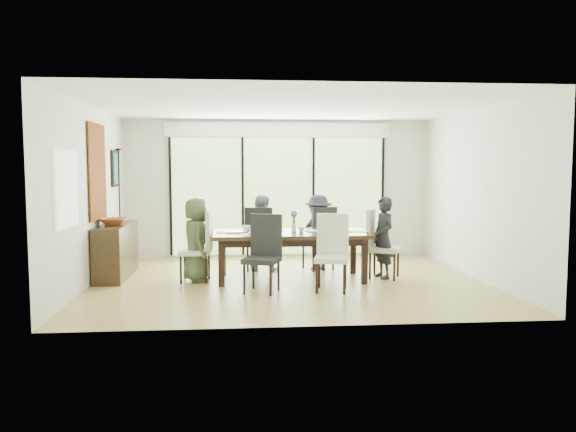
{
  "coord_description": "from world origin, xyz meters",
  "views": [
    {
      "loc": [
        -0.77,
        -8.59,
        1.78
      ],
      "look_at": [
        0.0,
        0.25,
        1.0
      ],
      "focal_mm": 35.0,
      "sensor_mm": 36.0,
      "label": 1
    }
  ],
  "objects": [
    {
      "name": "foliage_right",
      "position": [
        2.2,
        5.0,
        1.26
      ],
      "size": [
        2.8,
        2.8,
        2.8
      ],
      "primitive_type": "sphere",
      "color": "#14380F",
      "rests_on": "ground"
    },
    {
      "name": "placemat_paper",
      "position": [
        -0.51,
        -0.17,
        0.76
      ],
      "size": [
        0.44,
        0.32,
        0.01
      ],
      "primitive_type": "cube",
      "color": "white",
      "rests_on": "table_top"
    },
    {
      "name": "wall_back",
      "position": [
        0.0,
        2.51,
        1.35
      ],
      "size": [
        6.0,
        0.02,
        2.7
      ],
      "primitive_type": "cube",
      "color": "beige",
      "rests_on": "floor"
    },
    {
      "name": "rail_top",
      "position": [
        0.0,
        4.2,
        0.55
      ],
      "size": [
        6.0,
        0.08,
        0.06
      ],
      "primitive_type": "cube",
      "color": "#523923",
      "rests_on": "deck"
    },
    {
      "name": "cup_b",
      "position": [
        0.19,
        0.03,
        0.8
      ],
      "size": [
        0.11,
        0.11,
        0.09
      ],
      "primitive_type": "imported",
      "rotation": [
        0.0,
        0.0,
        1.69
      ],
      "color": "white",
      "rests_on": "table_top"
    },
    {
      "name": "chair_near_right",
      "position": [
        0.54,
        -0.74,
        0.56
      ],
      "size": [
        0.56,
        0.56,
        1.11
      ],
      "primitive_type": null,
      "rotation": [
        0.0,
        0.0,
        -0.23
      ],
      "color": "silver",
      "rests_on": "floor"
    },
    {
      "name": "person_far_left",
      "position": [
        -0.41,
        0.96,
        0.65
      ],
      "size": [
        0.69,
        0.52,
        1.3
      ],
      "primitive_type": "imported",
      "rotation": [
        0.0,
        0.0,
        2.88
      ],
      "color": "#6E849F",
      "rests_on": "floor"
    },
    {
      "name": "foliage_far",
      "position": [
        -0.6,
        6.5,
        1.62
      ],
      "size": [
        3.6,
        3.6,
        3.6
      ],
      "primitive_type": "sphere",
      "color": "#14380F",
      "rests_on": "ground"
    },
    {
      "name": "candlestick_pan",
      "position": [
        -2.76,
        0.95,
        2.06
      ],
      "size": [
        0.1,
        0.1,
        0.03
      ],
      "primitive_type": "cylinder",
      "color": "black",
      "rests_on": "sideboard"
    },
    {
      "name": "person_far_right",
      "position": [
        0.59,
        0.96,
        0.65
      ],
      "size": [
        0.65,
        0.45,
        1.3
      ],
      "primitive_type": "imported",
      "rotation": [
        0.0,
        0.0,
        3.26
      ],
      "color": "#241E2E",
      "rests_on": "floor"
    },
    {
      "name": "mullion_d",
      "position": [
        2.1,
        2.46,
        1.2
      ],
      "size": [
        0.05,
        0.04,
        2.3
      ],
      "primitive_type": "cube",
      "color": "black",
      "rests_on": "wall_back"
    },
    {
      "name": "chair_right_end",
      "position": [
        1.54,
        0.13,
        0.56
      ],
      "size": [
        0.61,
        0.61,
        1.11
      ],
      "primitive_type": null,
      "rotation": [
        0.0,
        0.0,
        1.15
      ],
      "color": "beige",
      "rests_on": "floor"
    },
    {
      "name": "table_leg_br",
      "position": [
        1.12,
        0.56,
        0.35
      ],
      "size": [
        0.09,
        0.09,
        0.7
      ],
      "primitive_type": "cube",
      "color": "black",
      "rests_on": "floor"
    },
    {
      "name": "art_canvas",
      "position": [
        -2.95,
        1.7,
        1.75
      ],
      "size": [
        0.01,
        0.45,
        0.55
      ],
      "primitive_type": "cube",
      "color": "#1B4958",
      "rests_on": "wall_left"
    },
    {
      "name": "placemat_left",
      "position": [
        -0.91,
        0.13,
        0.76
      ],
      "size": [
        0.44,
        0.32,
        0.01
      ],
      "primitive_type": "cube",
      "color": "#A1B641",
      "rests_on": "table_top"
    },
    {
      "name": "platter_base",
      "position": [
        -0.51,
        -0.17,
        0.78
      ],
      "size": [
        0.26,
        0.26,
        0.02
      ],
      "primitive_type": "cube",
      "color": "white",
      "rests_on": "table_top"
    },
    {
      "name": "papers",
      "position": [
        0.74,
        0.08,
        0.76
      ],
      "size": [
        0.3,
        0.22,
        0.0
      ],
      "primitive_type": "cube",
      "color": "white",
      "rests_on": "table_top"
    },
    {
      "name": "floor",
      "position": [
        0.0,
        0.0,
        -0.01
      ],
      "size": [
        6.0,
        5.0,
        0.01
      ],
      "primitive_type": "cube",
      "color": "olive",
      "rests_on": "ground"
    },
    {
      "name": "tablet_far_l",
      "position": [
        -0.31,
        0.48,
        0.77
      ],
      "size": [
        0.26,
        0.18,
        0.01
      ],
      "primitive_type": "cube",
      "color": "black",
      "rests_on": "table_top"
    },
    {
      "name": "table_leg_bl",
      "position": [
        -1.04,
        0.56,
        0.35
      ],
      "size": [
        0.09,
        0.09,
        0.7
      ],
      "primitive_type": "cube",
      "color": "black",
      "rests_on": "floor"
    },
    {
      "name": "table_apron",
      "position": [
        0.04,
        0.13,
        0.64
      ],
      "size": [
        2.22,
        0.91,
        0.1
      ],
      "primitive_type": "cube",
      "color": "black",
      "rests_on": "floor"
    },
    {
      "name": "vase",
      "position": [
        0.09,
        0.18,
        0.82
      ],
      "size": [
        0.08,
        0.08,
        0.12
      ],
      "primitive_type": "cylinder",
      "color": "silver",
      "rests_on": "table_top"
    },
    {
      "name": "bowl",
      "position": [
        -2.76,
        0.5,
        0.91
      ],
      "size": [
        0.45,
        0.45,
        0.11
      ],
      "primitive_type": "imported",
      "color": "brown",
      "rests_on": "sideboard"
    },
    {
      "name": "chair_near_left",
      "position": [
        -0.46,
        -0.74,
        0.56
      ],
      "size": [
        0.6,
        0.6,
        1.11
      ],
      "primitive_type": null,
      "rotation": [
        0.0,
        0.0,
        -0.36
      ],
      "color": "black",
      "rests_on": "floor"
    },
    {
      "name": "platter_snacks",
      "position": [
        -0.51,
        -0.17,
        0.79
      ],
      "size": [
        0.2,
        0.2,
        0.01
      ],
      "primitive_type": "cube",
      "color": "orange",
      "rests_on": "table_top"
    },
    {
      "name": "mullion_c",
      "position": [
        0.7,
        2.46,
        1.2
      ],
      "size": [
        0.05,
        0.04,
        2.3
      ],
      "primitive_type": "cube",
      "color": "black",
      "rests_on": "wall_back"
    },
    {
      "name": "mullion_a",
      "position": [
        -2.1,
        2.46,
        1.2
      ],
      "size": [
        0.05,
        0.04,
        2.3
      ],
      "primitive_type": "cube",
      "color": "black",
      "rests_on": "wall_back"
    },
    {
      "name": "side_window",
      "position": [
        -2.97,
        -1.2,
        1.5
      ],
      "size": [
        0.02,
        0.9,
        1.0
      ],
      "primitive_type": "cube",
      "color": "#8CAD7F",
      "rests_on": "wall_left"
    },
    {
      "name": "cup_c",
      "position": [
        0.84,
        0.23,
        0.81
      ],
      "size": [
        0.18,
        0.18,
        0.1
      ],
      "primitive_type": "imported",
      "rotation": [
        0.0,
        0.0,
        3.91
      ],
      "color": "white",
      "rests_on": "table_top"
    },
    {
      "name": "chair_left_end",
      "position": [
        -1.46,
        0.13,
        0.56
      ],
      "size": [
        0.49,
        0.49,
        1.11
      ],
      "primitive_type": null,
      "rotation": [
        0.0,
        0.0,
        -1.64
      ],
      "color": "beige",
      "rests_on": "floor"
    },
    {
      "name": "table_top",
      "position": [
        0.04,
        0.13,
        0.73
      ],
      "size": [
        2.42,
        1.11,
        0.06
      ],
      "primitive_type": "cube",
      "color": "black",
      "rests_on": "floor"
    },
    {
      "name": "glass_doors",
      "position": [
        0.0,
        2.47,
        1.2
      ],
      "size": [
        4.2,
        0.02,
        2.3
      ],
      "primitive_type": "cube",
      "color": "#598C3F",
      "rests_on": "wall_back"
    },
    {
      "name": "placemat_right",
      "position": [
        0.99,
        0.13,
        0.76
      ],
      "size": [
        0.44,
        0.32,
        0.01
      ],
      "primitive_type": "cube",
      "color": "#A3C245",
      "rests_on": "table_top"
    },
    {
      "name": "tapestry",
      "position": [
        -2.97,
        0.4,
        1.7
      ],
      "size": [
        0.02,
        1.0,
        1.5
      ],
      "primitive_type": "cube",
      "color": "#933F15",
      "rests_on": "wall_left"
    },
    {
      "name": "chair_far_right",
      "position": [
        0.59,
        0.98,
        0.56
      ],
      "size": [
        0.6,
        0.6,
        1.11
      ],
      "primitive_type": null,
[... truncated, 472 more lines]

